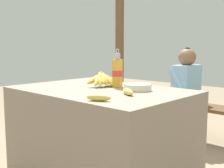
# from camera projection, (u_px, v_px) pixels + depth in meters

# --- Properties ---
(market_counter) EXTENTS (1.34, 0.91, 0.75)m
(market_counter) POSITION_uv_depth(u_px,v_px,m) (100.00, 135.00, 2.22)
(market_counter) COLOR gray
(market_counter) RESTS_ON ground_plane
(banana_bunch_ripe) EXTENTS (0.17, 0.28, 0.14)m
(banana_bunch_ripe) POSITION_uv_depth(u_px,v_px,m) (103.00, 79.00, 2.29)
(banana_bunch_ripe) COLOR #4C381E
(banana_bunch_ripe) RESTS_ON market_counter
(serving_bowl) EXTENTS (0.20, 0.20, 0.05)m
(serving_bowl) POSITION_uv_depth(u_px,v_px,m) (138.00, 87.00, 2.09)
(serving_bowl) COLOR silver
(serving_bowl) RESTS_ON market_counter
(water_bottle) EXTENTS (0.09, 0.09, 0.31)m
(water_bottle) POSITION_uv_depth(u_px,v_px,m) (117.00, 72.00, 2.26)
(water_bottle) COLOR gold
(water_bottle) RESTS_ON market_counter
(loose_banana_front) EXTENTS (0.15, 0.11, 0.04)m
(loose_banana_front) POSITION_uv_depth(u_px,v_px,m) (99.00, 98.00, 1.67)
(loose_banana_front) COLOR #E0C64C
(loose_banana_front) RESTS_ON market_counter
(loose_banana_side) EXTENTS (0.16, 0.12, 0.04)m
(loose_banana_side) POSITION_uv_depth(u_px,v_px,m) (128.00, 92.00, 1.89)
(loose_banana_side) COLOR #E0C64C
(loose_banana_side) RESTS_ON market_counter
(wooden_bench) EXTENTS (1.82, 0.32, 0.43)m
(wooden_bench) POSITION_uv_depth(u_px,v_px,m) (180.00, 107.00, 3.32)
(wooden_bench) COLOR brown
(wooden_bench) RESTS_ON ground_plane
(seated_vendor) EXTENTS (0.41, 0.39, 1.07)m
(seated_vendor) POSITION_uv_depth(u_px,v_px,m) (182.00, 86.00, 3.24)
(seated_vendor) COLOR #564C60
(seated_vendor) RESTS_ON ground_plane
(banana_bunch_green) EXTENTS (0.16, 0.24, 0.12)m
(banana_bunch_green) POSITION_uv_depth(u_px,v_px,m) (148.00, 93.00, 3.62)
(banana_bunch_green) COLOR #4C381E
(banana_bunch_green) RESTS_ON wooden_bench
(support_post_near) EXTENTS (0.13, 0.13, 2.36)m
(support_post_near) POSITION_uv_depth(u_px,v_px,m) (120.00, 40.00, 4.25)
(support_post_near) COLOR brown
(support_post_near) RESTS_ON ground_plane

